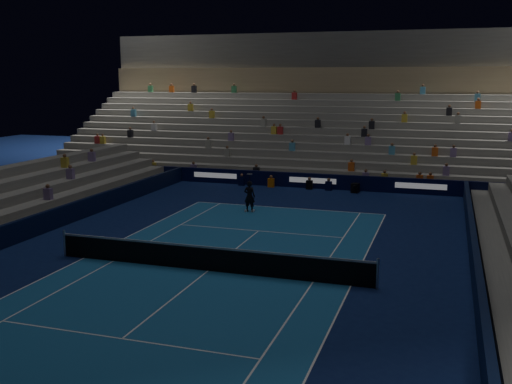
% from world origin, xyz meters
% --- Properties ---
extents(ground, '(90.00, 90.00, 0.00)m').
position_xyz_m(ground, '(0.00, 0.00, 0.00)').
color(ground, '#0B1846').
rests_on(ground, ground).
extents(court_surface, '(10.97, 23.77, 0.01)m').
position_xyz_m(court_surface, '(0.00, 0.00, 0.01)').
color(court_surface, '#19558E').
rests_on(court_surface, ground).
extents(sponsor_barrier_far, '(44.00, 0.25, 1.00)m').
position_xyz_m(sponsor_barrier_far, '(0.00, 18.50, 0.50)').
color(sponsor_barrier_far, black).
rests_on(sponsor_barrier_far, ground).
extents(sponsor_barrier_east, '(0.25, 37.00, 1.00)m').
position_xyz_m(sponsor_barrier_east, '(9.70, 0.00, 0.50)').
color(sponsor_barrier_east, '#081333').
rests_on(sponsor_barrier_east, ground).
extents(grandstand_main, '(44.00, 15.20, 11.20)m').
position_xyz_m(grandstand_main, '(0.00, 27.90, 3.38)').
color(grandstand_main, slate).
rests_on(grandstand_main, ground).
extents(tennis_net, '(12.90, 0.10, 1.10)m').
position_xyz_m(tennis_net, '(0.00, 0.00, 0.50)').
color(tennis_net, '#B2B2B7').
rests_on(tennis_net, ground).
extents(tennis_player, '(0.65, 0.45, 1.74)m').
position_xyz_m(tennis_player, '(-1.77, 10.35, 0.87)').
color(tennis_player, black).
rests_on(tennis_player, ground).
extents(broadcast_camera, '(0.53, 0.95, 0.61)m').
position_xyz_m(broadcast_camera, '(2.94, 17.78, 0.31)').
color(broadcast_camera, black).
rests_on(broadcast_camera, ground).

